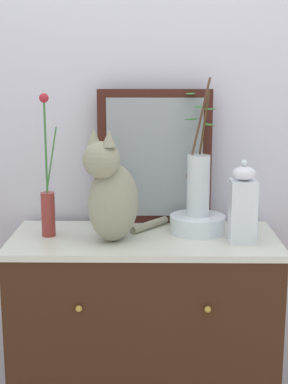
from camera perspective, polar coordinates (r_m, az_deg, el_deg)
wall_back at (r=2.47m, az=0.09°, el=6.73°), size 4.40×0.08×2.60m
sideboard at (r=2.41m, az=-0.00°, el=-14.71°), size 1.05×0.49×0.89m
mirror_leaning at (r=2.39m, az=1.07°, el=3.48°), size 0.48×0.03×0.56m
cat_sitting at (r=2.14m, az=-3.27°, el=-0.19°), size 0.35×0.40×0.43m
vase_slim_green at (r=2.25m, az=-9.61°, el=-1.01°), size 0.07×0.05×0.56m
bowl_porcelain at (r=2.30m, az=5.37°, el=-3.20°), size 0.22×0.22×0.07m
vase_glass_clear at (r=2.26m, az=5.46°, el=1.04°), size 0.14×0.19×0.54m
jar_lidded_porcelain at (r=2.17m, az=9.86°, el=-1.34°), size 0.10×0.10×0.32m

